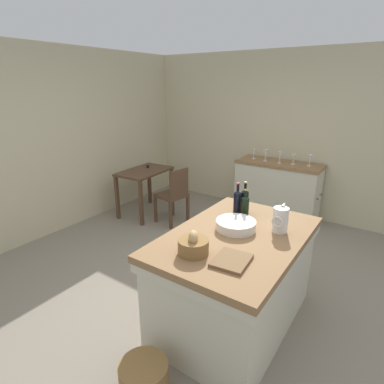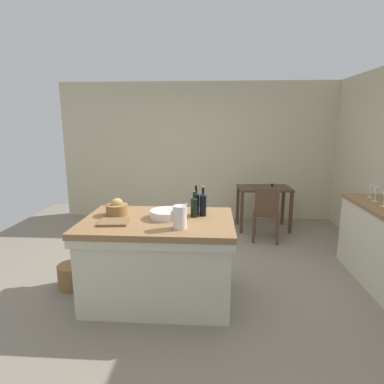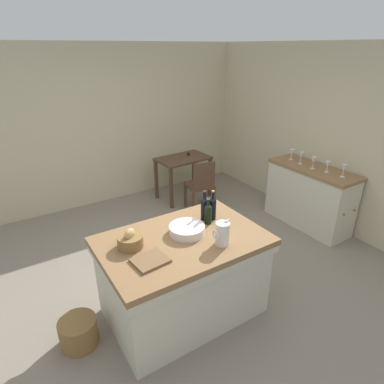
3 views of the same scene
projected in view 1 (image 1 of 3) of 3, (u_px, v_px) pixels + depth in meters
ground_plane at (205, 286)px, 3.42m from camera, size 6.76×6.76×0.00m
wall_back at (49, 143)px, 4.38m from camera, size 5.32×0.12×2.60m
wall_right at (292, 136)px, 5.02m from camera, size 0.12×5.20×2.60m
island_table at (235, 276)px, 2.78m from camera, size 1.54×1.02×0.88m
side_cabinet at (277, 190)px, 5.06m from camera, size 0.52×1.33×0.92m
writing_desk at (145, 178)px, 5.14m from camera, size 0.93×0.62×0.80m
wooden_chair at (174, 194)px, 4.81m from camera, size 0.47×0.47×0.89m
pitcher at (280, 220)px, 2.66m from camera, size 0.17×0.13×0.26m
wash_bowl at (236, 225)px, 2.72m from camera, size 0.35×0.35×0.08m
bread_basket at (193, 245)px, 2.33m from camera, size 0.23×0.23×0.18m
cutting_board at (231, 260)px, 2.23m from camera, size 0.30×0.27×0.02m
wine_bottle_dark at (245, 201)px, 3.04m from camera, size 0.07×0.07×0.32m
wine_bottle_amber at (237, 202)px, 3.00m from camera, size 0.07×0.07×0.32m
wine_bottle_green at (245, 206)px, 2.95m from camera, size 0.07×0.07×0.28m
wine_glass_far_left at (310, 158)px, 4.65m from camera, size 0.07×0.07×0.17m
wine_glass_left at (294, 157)px, 4.76m from camera, size 0.07×0.07×0.16m
wine_glass_middle at (280, 155)px, 4.82m from camera, size 0.07×0.07×0.18m
wine_glass_right at (266, 153)px, 4.96m from camera, size 0.07×0.07×0.18m
wine_glass_far_right at (254, 152)px, 5.11m from camera, size 0.07×0.07×0.16m
wicker_hamper at (144, 380)px, 2.18m from camera, size 0.34×0.34×0.27m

